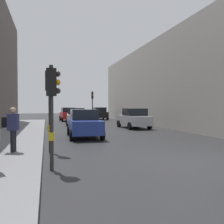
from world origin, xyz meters
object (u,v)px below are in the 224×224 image
(traffic_light_near_right, at_px, (50,95))
(car_blue_van, at_px, (84,123))
(pedestrian_with_grey_backpack, at_px, (12,127))
(car_silver_hatchback, at_px, (134,118))
(traffic_light_near_left, at_px, (52,98))
(car_red_sedan, at_px, (68,114))
(car_white_compact, at_px, (76,117))
(traffic_light_far_median, at_px, (92,101))
(car_dark_suv, at_px, (99,113))

(traffic_light_near_right, xyz_separation_m, car_blue_van, (2.15, 4.77, -1.58))
(traffic_light_near_right, distance_m, pedestrian_with_grey_backpack, 1.99)
(car_silver_hatchback, bearing_deg, traffic_light_near_right, -126.56)
(traffic_light_near_left, xyz_separation_m, car_red_sedan, (2.61, 24.92, -1.35))
(car_red_sedan, bearing_deg, pedestrian_with_grey_backpack, -100.43)
(car_white_compact, relative_size, car_silver_hatchback, 1.00)
(car_red_sedan, height_order, pedestrian_with_grey_backpack, pedestrian_with_grey_backpack)
(traffic_light_near_left, xyz_separation_m, car_white_compact, (2.78, 17.52, -1.35))
(traffic_light_far_median, bearing_deg, car_blue_van, -102.28)
(car_dark_suv, relative_size, car_silver_hatchback, 0.98)
(car_red_sedan, relative_size, car_silver_hatchback, 1.00)
(car_white_compact, relative_size, car_red_sedan, 1.01)
(traffic_light_near_right, xyz_separation_m, car_white_compact, (2.78, 14.54, -1.58))
(traffic_light_near_right, distance_m, car_silver_hatchback, 12.43)
(traffic_light_near_left, bearing_deg, car_red_sedan, 84.03)
(traffic_light_far_median, relative_size, car_red_sedan, 0.90)
(traffic_light_near_left, relative_size, traffic_light_near_right, 0.91)
(car_blue_van, bearing_deg, car_dark_suv, 75.26)
(car_white_compact, distance_m, car_dark_suv, 10.66)
(traffic_light_near_right, relative_size, car_blue_van, 0.84)
(car_white_compact, bearing_deg, traffic_light_near_right, -100.83)
(car_dark_suv, bearing_deg, car_blue_van, -104.74)
(traffic_light_far_median, xyz_separation_m, car_silver_hatchback, (1.81, -10.40, -1.77))
(car_white_compact, height_order, car_dark_suv, same)
(traffic_light_near_right, relative_size, traffic_light_far_median, 0.93)
(traffic_light_far_median, bearing_deg, pedestrian_with_grey_backpack, -108.82)
(traffic_light_near_right, relative_size, pedestrian_with_grey_backpack, 2.01)
(car_red_sedan, bearing_deg, car_blue_van, -91.52)
(car_blue_van, distance_m, pedestrian_with_grey_backpack, 6.24)
(car_blue_van, distance_m, car_dark_suv, 20.11)
(car_red_sedan, xyz_separation_m, car_silver_hatchback, (4.73, -12.05, 0.00))
(traffic_light_far_median, height_order, pedestrian_with_grey_backpack, traffic_light_far_median)
(car_red_sedan, bearing_deg, car_dark_suv, 25.92)
(traffic_light_near_right, bearing_deg, traffic_light_far_median, 74.75)
(car_blue_van, bearing_deg, traffic_light_far_median, 77.72)
(traffic_light_near_right, distance_m, traffic_light_far_median, 21.04)
(car_white_compact, xyz_separation_m, car_red_sedan, (-0.17, 7.41, 0.00))
(car_silver_hatchback, xyz_separation_m, pedestrian_with_grey_backpack, (-8.83, -10.19, 0.29))
(traffic_light_far_median, xyz_separation_m, pedestrian_with_grey_backpack, (-7.02, -20.60, -1.49))
(car_blue_van, height_order, car_silver_hatchback, same)
(car_white_compact, xyz_separation_m, pedestrian_with_grey_backpack, (-4.27, -14.84, 0.29))
(car_red_sedan, bearing_deg, car_silver_hatchback, -68.56)
(car_white_compact, bearing_deg, traffic_light_near_left, -99.01)
(car_red_sedan, relative_size, car_blue_van, 1.00)
(car_dark_suv, height_order, car_silver_hatchback, same)
(car_silver_hatchback, relative_size, pedestrian_with_grey_backpack, 2.43)
(car_silver_hatchback, bearing_deg, car_white_compact, 134.48)
(car_white_compact, relative_size, car_dark_suv, 1.02)
(traffic_light_far_median, relative_size, car_silver_hatchback, 0.89)
(traffic_light_near_right, bearing_deg, pedestrian_with_grey_backpack, -168.87)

